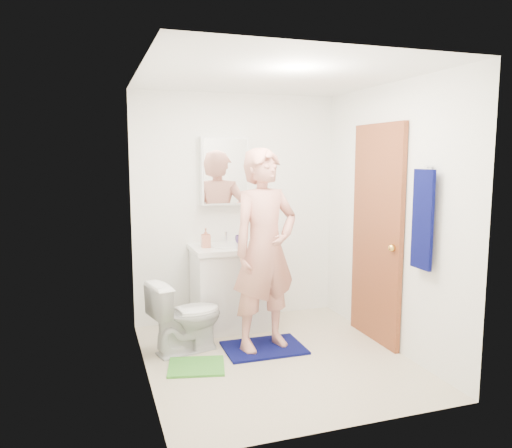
% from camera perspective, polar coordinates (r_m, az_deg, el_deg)
% --- Properties ---
extents(floor, '(2.20, 2.40, 0.02)m').
position_cam_1_polar(floor, '(4.52, 2.27, -15.19)').
color(floor, beige).
rests_on(floor, ground).
extents(ceiling, '(2.20, 2.40, 0.02)m').
position_cam_1_polar(ceiling, '(4.21, 2.46, 16.75)').
color(ceiling, white).
rests_on(ceiling, ground).
extents(wall_back, '(2.20, 0.02, 2.40)m').
position_cam_1_polar(wall_back, '(5.34, -2.25, 1.83)').
color(wall_back, white).
rests_on(wall_back, ground).
extents(wall_front, '(2.20, 0.02, 2.40)m').
position_cam_1_polar(wall_front, '(3.11, 10.31, -2.58)').
color(wall_front, white).
rests_on(wall_front, ground).
extents(wall_left, '(0.02, 2.40, 2.40)m').
position_cam_1_polar(wall_left, '(3.94, -12.89, -0.47)').
color(wall_left, white).
rests_on(wall_left, ground).
extents(wall_right, '(0.02, 2.40, 2.40)m').
position_cam_1_polar(wall_right, '(4.70, 15.11, 0.76)').
color(wall_right, white).
rests_on(wall_right, ground).
extents(vanity_cabinet, '(0.75, 0.55, 0.80)m').
position_cam_1_polar(vanity_cabinet, '(5.16, -2.90, -7.42)').
color(vanity_cabinet, white).
rests_on(vanity_cabinet, floor).
extents(countertop, '(0.79, 0.59, 0.05)m').
position_cam_1_polar(countertop, '(5.07, -2.93, -2.78)').
color(countertop, white).
rests_on(countertop, vanity_cabinet).
extents(sink_basin, '(0.40, 0.40, 0.03)m').
position_cam_1_polar(sink_basin, '(5.07, -2.93, -2.61)').
color(sink_basin, white).
rests_on(sink_basin, countertop).
extents(faucet, '(0.03, 0.03, 0.12)m').
position_cam_1_polar(faucet, '(5.23, -3.46, -1.52)').
color(faucet, silver).
rests_on(faucet, countertop).
extents(medicine_cabinet, '(0.50, 0.12, 0.70)m').
position_cam_1_polar(medicine_cabinet, '(5.20, -3.66, 6.08)').
color(medicine_cabinet, white).
rests_on(medicine_cabinet, wall_back).
extents(mirror_panel, '(0.46, 0.01, 0.66)m').
position_cam_1_polar(mirror_panel, '(5.14, -3.48, 6.06)').
color(mirror_panel, white).
rests_on(mirror_panel, wall_back).
extents(door, '(0.05, 0.80, 2.05)m').
position_cam_1_polar(door, '(4.83, 13.61, -1.11)').
color(door, '#9D4E2B').
rests_on(door, ground).
extents(door_knob, '(0.07, 0.07, 0.07)m').
position_cam_1_polar(door_knob, '(4.55, 15.28, -2.65)').
color(door_knob, gold).
rests_on(door_knob, door).
extents(towel, '(0.03, 0.24, 0.80)m').
position_cam_1_polar(towel, '(4.19, 18.51, 0.49)').
color(towel, '#080B4C').
rests_on(towel, wall_right).
extents(towel_hook, '(0.06, 0.02, 0.02)m').
position_cam_1_polar(towel_hook, '(4.18, 19.20, 6.22)').
color(towel_hook, silver).
rests_on(towel_hook, wall_right).
extents(toilet, '(0.72, 0.52, 0.66)m').
position_cam_1_polar(toilet, '(4.59, -7.99, -10.33)').
color(toilet, white).
rests_on(toilet, floor).
extents(bath_mat, '(0.72, 0.52, 0.02)m').
position_cam_1_polar(bath_mat, '(4.70, 0.90, -13.96)').
color(bath_mat, '#080B4C').
rests_on(bath_mat, floor).
extents(green_rug, '(0.54, 0.48, 0.02)m').
position_cam_1_polar(green_rug, '(4.35, -6.83, -15.87)').
color(green_rug, green).
rests_on(green_rug, floor).
extents(soap_dispenser, '(0.09, 0.09, 0.19)m').
position_cam_1_polar(soap_dispenser, '(4.98, -5.76, -1.59)').
color(soap_dispenser, tan).
rests_on(soap_dispenser, countertop).
extents(toothbrush_cup, '(0.13, 0.13, 0.09)m').
position_cam_1_polar(toothbrush_cup, '(5.18, -1.79, -1.78)').
color(toothbrush_cup, '#4F387C').
rests_on(toothbrush_cup, countertop).
extents(man, '(0.75, 0.58, 1.80)m').
position_cam_1_polar(man, '(4.45, 1.01, -2.96)').
color(man, tan).
rests_on(man, bath_mat).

